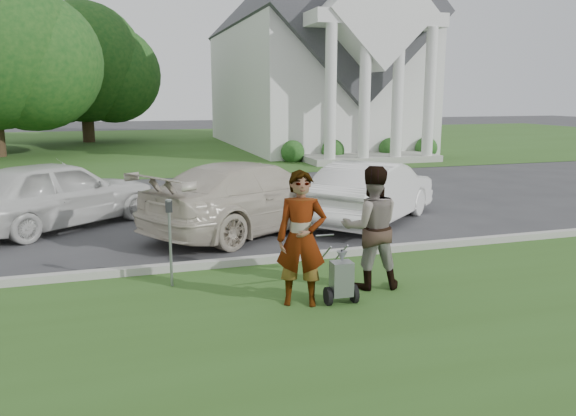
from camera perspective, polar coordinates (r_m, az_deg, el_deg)
name	(u,v)px	position (r m, az deg, el deg)	size (l,w,h in m)	color
ground	(262,274)	(9.88, -2.61, -6.67)	(120.00, 120.00, 0.00)	#333335
grass_strip	(322,345)	(7.21, 3.52, -13.74)	(80.00, 7.00, 0.01)	#2F531C
church_lawn	(155,144)	(36.31, -13.37, 6.31)	(80.00, 30.00, 0.01)	#2F531C
curb	(255,261)	(10.37, -3.38, -5.37)	(80.00, 0.18, 0.15)	#9E9E93
church	(312,45)	(34.27, 2.43, 16.26)	(9.19, 19.00, 24.10)	white
tree_back	(84,68)	(39.16, -20.03, 13.22)	(9.61, 7.60, 8.89)	#332316
striping_cart	(341,280)	(8.42, 5.42, -7.25)	(0.49, 0.96, 0.88)	black
person_left	(301,240)	(8.17, 1.36, -3.24)	(0.73, 0.48, 2.00)	#999999
person_right	(371,228)	(9.01, 8.43, -2.06)	(0.96, 0.75, 1.97)	#999999
parking_meter_near	(170,233)	(9.16, -11.91, -2.45)	(0.10, 0.09, 1.44)	gray
car_b	(57,193)	(14.16, -22.43, 1.39)	(1.91, 4.75, 1.62)	silver
car_c	(253,196)	(12.84, -3.62, 1.22)	(2.22, 5.47, 1.59)	beige
car_d	(373,192)	(13.82, 8.60, 1.64)	(1.58, 4.54, 1.50)	white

